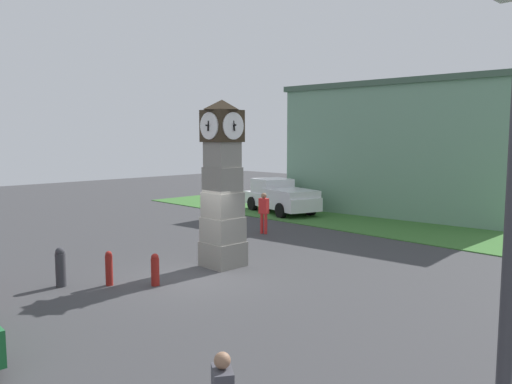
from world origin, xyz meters
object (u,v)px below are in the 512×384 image
object	(u,v)px
bollard_mid_row	(109,268)
pedestrian_by_cars	(264,210)
bollard_near_tower	(61,267)
clock_tower	(223,188)
pickup_truck	(280,196)
street_lamp_far_side	(512,233)
bollard_far_row	(155,269)

from	to	relation	value
bollard_mid_row	pedestrian_by_cars	bearing A→B (deg)	105.03
bollard_near_tower	bollard_mid_row	world-z (taller)	bollard_near_tower
clock_tower	pickup_truck	size ratio (longest dim) A/B	0.97
street_lamp_far_side	clock_tower	bearing A→B (deg)	152.08
pedestrian_by_cars	street_lamp_far_side	world-z (taller)	street_lamp_far_side
bollard_near_tower	street_lamp_far_side	bearing A→B (deg)	-4.09
bollard_mid_row	street_lamp_far_side	xyz separation A→B (m)	(11.16, -1.87, 2.80)
pickup_truck	bollard_mid_row	bearing A→B (deg)	-66.47
bollard_mid_row	bollard_far_row	distance (m)	1.31
bollard_far_row	bollard_near_tower	bearing A→B (deg)	-132.80
bollard_near_tower	bollard_far_row	bearing A→B (deg)	47.20
pickup_truck	street_lamp_far_side	distance (m)	23.10
bollard_far_row	pedestrian_by_cars	xyz separation A→B (m)	(-3.23, 7.65, 0.57)
bollard_mid_row	bollard_far_row	world-z (taller)	bollard_mid_row
bollard_near_tower	bollard_far_row	world-z (taller)	bollard_near_tower
bollard_far_row	pickup_truck	world-z (taller)	pickup_truck
clock_tower	pedestrian_by_cars	distance (m)	5.87
clock_tower	pickup_truck	world-z (taller)	clock_tower
pedestrian_by_cars	street_lamp_far_side	distance (m)	17.19
clock_tower	bollard_mid_row	world-z (taller)	clock_tower
clock_tower	pickup_truck	xyz separation A→B (m)	(-6.51, 9.81, -1.64)
bollard_far_row	pedestrian_by_cars	distance (m)	8.32
pedestrian_by_cars	street_lamp_far_side	bearing A→B (deg)	-37.81
clock_tower	bollard_mid_row	xyz separation A→B (m)	(-0.62, -3.72, -2.07)
bollard_far_row	pickup_truck	bearing A→B (deg)	118.40
clock_tower	street_lamp_far_side	xyz separation A→B (m)	(10.55, -5.59, 0.73)
bollard_near_tower	bollard_far_row	distance (m)	2.64
bollard_far_row	pickup_truck	distance (m)	14.34
bollard_far_row	pedestrian_by_cars	world-z (taller)	pedestrian_by_cars
bollard_near_tower	pickup_truck	distance (m)	15.39
clock_tower	bollard_mid_row	bearing A→B (deg)	-99.41
bollard_near_tower	street_lamp_far_side	distance (m)	12.36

